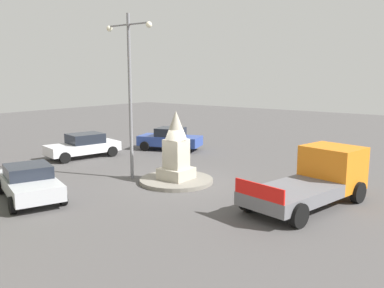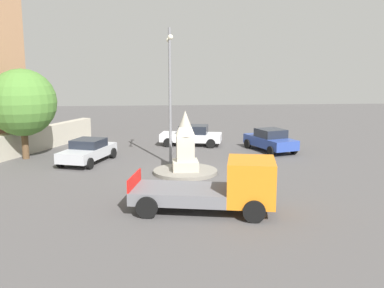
# 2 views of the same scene
# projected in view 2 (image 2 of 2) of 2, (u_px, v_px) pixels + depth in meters

# --- Properties ---
(ground_plane) EXTENTS (80.00, 80.00, 0.00)m
(ground_plane) POSITION_uv_depth(u_px,v_px,m) (185.00, 173.00, 23.37)
(ground_plane) COLOR #4F4C4C
(traffic_island) EXTENTS (3.43, 3.43, 0.18)m
(traffic_island) POSITION_uv_depth(u_px,v_px,m) (185.00, 171.00, 23.35)
(traffic_island) COLOR gray
(traffic_island) RESTS_ON ground
(monument) EXTENTS (1.35, 1.35, 3.18)m
(monument) POSITION_uv_depth(u_px,v_px,m) (185.00, 143.00, 23.08)
(monument) COLOR #B2AA99
(monument) RESTS_ON traffic_island
(streetlamp) EXTENTS (2.85, 0.28, 7.75)m
(streetlamp) POSITION_uv_depth(u_px,v_px,m) (170.00, 84.00, 24.64)
(streetlamp) COLOR slate
(streetlamp) RESTS_ON ground
(car_silver_approaching) EXTENTS (4.66, 3.16, 1.39)m
(car_silver_approaching) POSITION_uv_depth(u_px,v_px,m) (88.00, 151.00, 25.82)
(car_silver_approaching) COLOR #B7BABF
(car_silver_approaching) RESTS_ON ground
(car_blue_waiting) EXTENTS (4.45, 2.99, 1.50)m
(car_blue_waiting) POSITION_uv_depth(u_px,v_px,m) (270.00, 140.00, 29.21)
(car_blue_waiting) COLOR #2D479E
(car_blue_waiting) RESTS_ON ground
(car_white_far_side) EXTENTS (2.71, 4.60, 1.46)m
(car_white_far_side) POSITION_uv_depth(u_px,v_px,m) (192.00, 135.00, 31.32)
(car_white_far_side) COLOR silver
(car_white_far_side) RESTS_ON ground
(truck_orange_near_island) EXTENTS (3.38, 5.89, 2.12)m
(truck_orange_near_island) POSITION_uv_depth(u_px,v_px,m) (222.00, 187.00, 17.10)
(truck_orange_near_island) COLOR orange
(truck_orange_near_island) RESTS_ON ground
(stone_boundary_wall) EXTENTS (15.81, 7.72, 1.55)m
(stone_boundary_wall) POSITION_uv_depth(u_px,v_px,m) (10.00, 146.00, 27.04)
(stone_boundary_wall) COLOR #B2AA99
(stone_boundary_wall) RESTS_ON ground
(tree_near_wall) EXTENTS (4.07, 4.07, 5.51)m
(tree_near_wall) POSITION_uv_depth(u_px,v_px,m) (22.00, 103.00, 26.38)
(tree_near_wall) COLOR brown
(tree_near_wall) RESTS_ON ground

